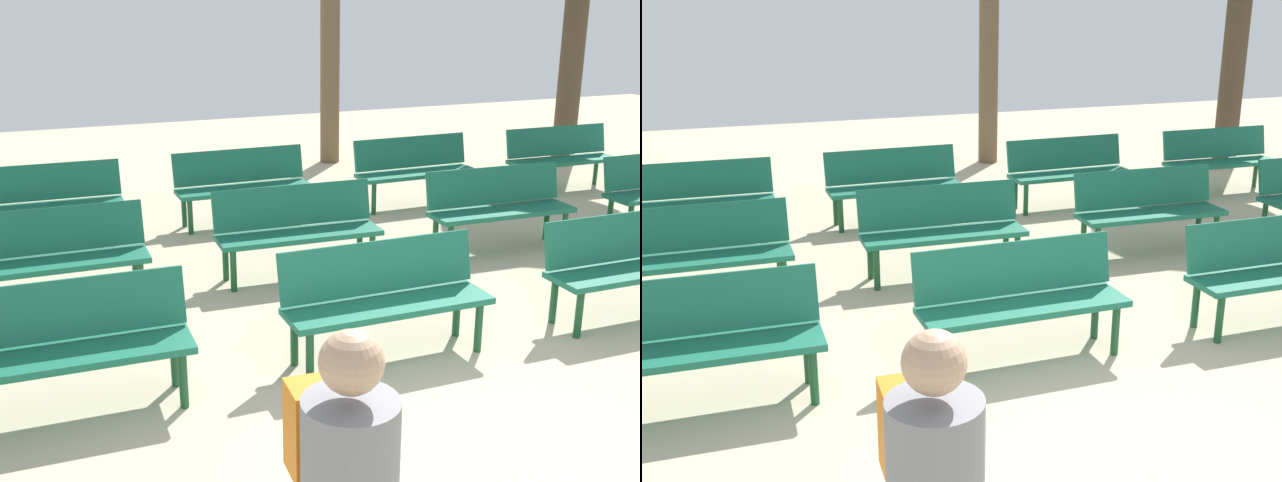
% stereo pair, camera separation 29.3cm
% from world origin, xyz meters
% --- Properties ---
extents(ground_plane, '(26.49, 26.49, 0.00)m').
position_xyz_m(ground_plane, '(0.00, 0.00, 0.00)').
color(ground_plane, '#BCAD8E').
extents(bench_r0_c1, '(1.61, 0.52, 0.87)m').
position_xyz_m(bench_r0_c1, '(-2.27, 1.64, 0.50)').
color(bench_r0_c1, '#19664C').
rests_on(bench_r0_c1, ground_plane).
extents(bench_r0_c2, '(1.60, 0.48, 0.87)m').
position_xyz_m(bench_r0_c2, '(0.03, 1.61, 0.50)').
color(bench_r0_c2, '#19664C').
rests_on(bench_r0_c2, ground_plane).
extents(bench_r0_c3, '(1.60, 0.50, 0.87)m').
position_xyz_m(bench_r0_c3, '(2.32, 1.52, 0.50)').
color(bench_r0_c3, '#19664C').
rests_on(bench_r0_c3, ground_plane).
extents(bench_r1_c1, '(1.61, 0.50, 0.87)m').
position_xyz_m(bench_r1_c1, '(-2.23, 3.54, 0.50)').
color(bench_r1_c1, '#19664C').
rests_on(bench_r1_c1, ground_plane).
extents(bench_r1_c2, '(1.62, 0.54, 0.87)m').
position_xyz_m(bench_r1_c2, '(0.03, 3.53, 0.50)').
color(bench_r1_c2, '#19664C').
rests_on(bench_r1_c2, ground_plane).
extents(bench_r1_c3, '(1.62, 0.54, 0.87)m').
position_xyz_m(bench_r1_c3, '(2.32, 3.49, 0.50)').
color(bench_r1_c3, '#19664C').
rests_on(bench_r1_c3, ground_plane).
extents(bench_r2_c1, '(1.61, 0.53, 0.87)m').
position_xyz_m(bench_r2_c1, '(-2.16, 5.46, 0.50)').
color(bench_r2_c1, '#19664C').
rests_on(bench_r2_c1, ground_plane).
extents(bench_r2_c2, '(1.60, 0.49, 0.87)m').
position_xyz_m(bench_r2_c2, '(0.06, 5.47, 0.50)').
color(bench_r2_c2, '#19664C').
rests_on(bench_r2_c2, ground_plane).
extents(bench_r2_c3, '(1.61, 0.50, 0.87)m').
position_xyz_m(bench_r2_c3, '(2.36, 5.43, 0.50)').
color(bench_r2_c3, '#19664C').
rests_on(bench_r2_c3, ground_plane).
extents(bench_r2_c4, '(1.61, 0.52, 0.87)m').
position_xyz_m(bench_r2_c4, '(4.62, 5.36, 0.50)').
color(bench_r2_c4, '#19664C').
rests_on(bench_r2_c4, ground_plane).
extents(tree_0, '(0.31, 0.31, 3.59)m').
position_xyz_m(tree_0, '(2.37, 8.30, 1.80)').
color(tree_0, brown).
rests_on(tree_0, ground_plane).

